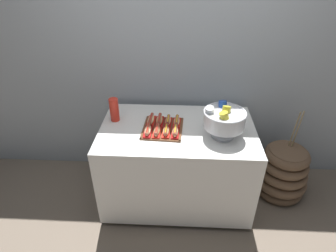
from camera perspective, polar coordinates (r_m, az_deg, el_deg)
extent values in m
plane|color=#7A6B5B|center=(2.93, 1.66, -13.62)|extent=(10.00, 10.00, 0.00)
cube|color=#9EA8B2|center=(2.68, 2.41, 14.83)|extent=(6.00, 0.10, 2.60)
cube|color=white|center=(2.64, 1.80, -7.31)|extent=(1.32, 0.81, 0.76)
cylinder|color=black|center=(2.77, -10.67, -17.21)|extent=(0.05, 0.05, 0.04)
cylinder|color=black|center=(2.76, 13.72, -17.93)|extent=(0.05, 0.05, 0.04)
cylinder|color=black|center=(3.19, -8.39, -8.93)|extent=(0.05, 0.05, 0.04)
cylinder|color=black|center=(3.18, 12.05, -9.51)|extent=(0.05, 0.05, 0.04)
cylinder|color=brown|center=(3.00, 21.95, -8.49)|extent=(0.34, 0.34, 0.52)
torus|color=brown|center=(3.13, 21.18, -11.37)|extent=(0.46, 0.46, 0.09)
torus|color=brown|center=(3.07, 21.56, -9.96)|extent=(0.49, 0.49, 0.09)
torus|color=brown|center=(3.00, 21.95, -8.49)|extent=(0.46, 0.46, 0.09)
torus|color=brown|center=(2.94, 22.36, -6.95)|extent=(0.43, 0.43, 0.09)
torus|color=brown|center=(2.88, 22.78, -5.35)|extent=(0.41, 0.41, 0.09)
cylinder|color=#937F56|center=(2.79, 24.51, -0.71)|extent=(0.01, 0.05, 0.40)
cylinder|color=#937F56|center=(2.80, 23.98, -0.66)|extent=(0.01, 0.06, 0.39)
cube|color=brown|center=(2.40, -1.07, -0.55)|extent=(0.35, 0.38, 0.01)
cube|color=brown|center=(2.26, -1.60, -2.77)|extent=(0.33, 0.03, 0.01)
cube|color=brown|center=(2.54, -0.61, 1.68)|extent=(0.33, 0.03, 0.01)
cube|color=brown|center=(2.42, -4.77, -0.20)|extent=(0.03, 0.36, 0.01)
cube|color=brown|center=(2.39, 2.67, -0.62)|extent=(0.03, 0.36, 0.01)
cube|color=#B21414|center=(2.34, -4.05, -1.22)|extent=(0.06, 0.18, 0.02)
ellipsoid|color=beige|center=(2.33, -4.07, -0.81)|extent=(0.05, 0.17, 0.04)
cylinder|color=#A8563D|center=(2.32, -4.08, -0.59)|extent=(0.03, 0.17, 0.03)
cylinder|color=red|center=(2.32, -4.09, -0.33)|extent=(0.01, 0.14, 0.01)
cube|color=red|center=(2.33, -2.23, -1.33)|extent=(0.07, 0.18, 0.02)
ellipsoid|color=tan|center=(2.32, -2.24, -0.91)|extent=(0.06, 0.17, 0.04)
cylinder|color=#9E4C38|center=(2.31, -2.25, -0.67)|extent=(0.04, 0.15, 0.03)
cylinder|color=red|center=(2.30, -2.26, -0.37)|extent=(0.01, 0.13, 0.01)
cube|color=red|center=(2.32, -0.40, -1.43)|extent=(0.07, 0.16, 0.02)
ellipsoid|color=tan|center=(2.31, -0.40, -0.98)|extent=(0.05, 0.15, 0.04)
cylinder|color=brown|center=(2.30, -0.40, -0.73)|extent=(0.03, 0.15, 0.03)
cylinder|color=yellow|center=(2.30, -0.40, -0.48)|extent=(0.01, 0.12, 0.01)
cube|color=#B21414|center=(2.32, 1.45, -1.54)|extent=(0.07, 0.17, 0.02)
ellipsoid|color=#E0BC7F|center=(2.30, 1.45, -1.08)|extent=(0.05, 0.15, 0.04)
cylinder|color=#A8563D|center=(2.30, 1.46, -0.82)|extent=(0.04, 0.14, 0.03)
cylinder|color=yellow|center=(2.29, 1.46, -0.51)|extent=(0.01, 0.12, 0.01)
cube|color=red|center=(2.48, -3.43, 0.88)|extent=(0.08, 0.18, 0.02)
ellipsoid|color=beige|center=(2.47, -3.45, 1.32)|extent=(0.06, 0.17, 0.04)
cylinder|color=#9E4C38|center=(2.46, -3.46, 1.56)|extent=(0.04, 0.16, 0.03)
cylinder|color=red|center=(2.45, -3.47, 1.81)|extent=(0.02, 0.13, 0.01)
cube|color=#B21414|center=(2.47, -1.71, 0.79)|extent=(0.07, 0.18, 0.02)
ellipsoid|color=tan|center=(2.46, -1.72, 1.23)|extent=(0.05, 0.16, 0.04)
cylinder|color=#9E4C38|center=(2.45, -1.72, 1.47)|extent=(0.03, 0.16, 0.03)
cylinder|color=red|center=(2.44, -1.73, 1.74)|extent=(0.01, 0.13, 0.01)
cube|color=#B21414|center=(2.46, 0.02, 0.69)|extent=(0.06, 0.16, 0.02)
ellipsoid|color=#E0BC7F|center=(2.45, 0.02, 1.09)|extent=(0.05, 0.15, 0.04)
cylinder|color=#9E4C38|center=(2.44, 0.02, 1.31)|extent=(0.03, 0.13, 0.03)
cylinder|color=yellow|center=(2.44, 0.02, 1.56)|extent=(0.01, 0.11, 0.01)
cube|color=red|center=(2.45, 1.76, 0.60)|extent=(0.07, 0.16, 0.02)
ellipsoid|color=#E0BC7F|center=(2.44, 1.77, 1.00)|extent=(0.05, 0.15, 0.04)
cylinder|color=#A8563D|center=(2.44, 1.78, 1.21)|extent=(0.03, 0.14, 0.03)
cylinder|color=yellow|center=(2.43, 1.78, 1.47)|extent=(0.01, 0.12, 0.01)
cylinder|color=silver|center=(2.35, 10.82, -1.79)|extent=(0.19, 0.19, 0.02)
cone|color=silver|center=(2.33, 10.94, -0.81)|extent=(0.07, 0.07, 0.08)
cylinder|color=silver|center=(2.27, 11.20, 1.33)|extent=(0.33, 0.33, 0.12)
torus|color=silver|center=(2.24, 11.37, 2.69)|extent=(0.34, 0.34, 0.02)
cylinder|color=yellow|center=(2.25, 11.48, 2.39)|extent=(0.09, 0.11, 0.14)
cylinder|color=#1E47B2|center=(2.33, 10.87, 3.52)|extent=(0.10, 0.12, 0.14)
cylinder|color=#B7BCC6|center=(2.24, 8.29, 2.50)|extent=(0.09, 0.11, 0.13)
cylinder|color=yellow|center=(2.18, 11.34, 1.27)|extent=(0.11, 0.08, 0.14)
cylinder|color=red|center=(2.54, -10.61, 2.36)|extent=(0.08, 0.08, 0.12)
cylinder|color=red|center=(2.53, -10.66, 2.79)|extent=(0.08, 0.08, 0.12)
cylinder|color=red|center=(2.52, -10.71, 3.22)|extent=(0.08, 0.08, 0.12)
cylinder|color=red|center=(2.51, -10.76, 3.65)|extent=(0.08, 0.08, 0.12)
cylinder|color=red|center=(2.50, -10.81, 4.09)|extent=(0.08, 0.08, 0.12)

